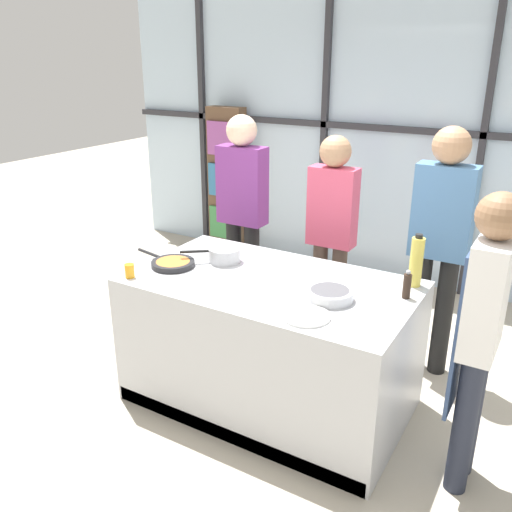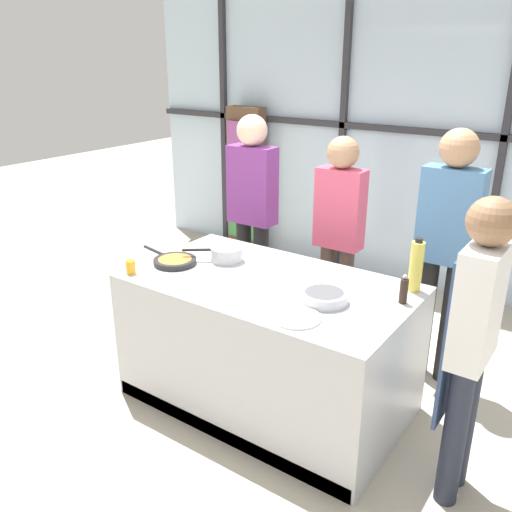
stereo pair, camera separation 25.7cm
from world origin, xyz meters
name	(u,v)px [view 2 (the right image)]	position (x,y,z in m)	size (l,w,h in m)	color
ground_plane	(267,400)	(0.00, 0.00, 0.00)	(18.00, 18.00, 0.00)	#BCB29E
back_window_wall	(417,145)	(0.00, 2.52, 1.40)	(6.40, 0.10, 2.80)	silver
bookshelf	(246,181)	(-1.89, 2.34, 0.84)	(0.44, 0.19, 1.67)	brown
demo_island	(268,343)	(0.00, 0.00, 0.44)	(1.79, 1.03, 0.89)	#B7BABF
chef	(473,334)	(1.26, -0.10, 0.95)	(0.23, 0.37, 1.64)	#232838
spectator_far_left	(252,206)	(-0.80, 0.95, 1.03)	(0.40, 0.25, 1.77)	black
spectator_center_left	(339,228)	(0.00, 0.95, 0.99)	(0.36, 0.23, 1.67)	#47382D
spectator_center_right	(447,240)	(0.80, 0.95, 1.05)	(0.40, 0.25, 1.79)	black
frying_pan	(174,261)	(-0.69, -0.12, 0.91)	(0.52, 0.29, 0.04)	#232326
saucepan	(226,253)	(-0.43, 0.12, 0.94)	(0.36, 0.30, 0.10)	silver
white_plate	(296,318)	(0.41, -0.34, 0.89)	(0.27, 0.27, 0.01)	white
mixing_bowl	(324,296)	(0.43, -0.07, 0.92)	(0.28, 0.28, 0.06)	silver
oil_bottle	(416,266)	(0.79, 0.39, 1.04)	(0.08, 0.08, 0.33)	#E0CC4C
pepper_grinder	(404,290)	(0.80, 0.18, 0.97)	(0.05, 0.05, 0.18)	#332319
juice_glass_near	(131,267)	(-0.79, -0.41, 0.93)	(0.06, 0.06, 0.09)	orange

